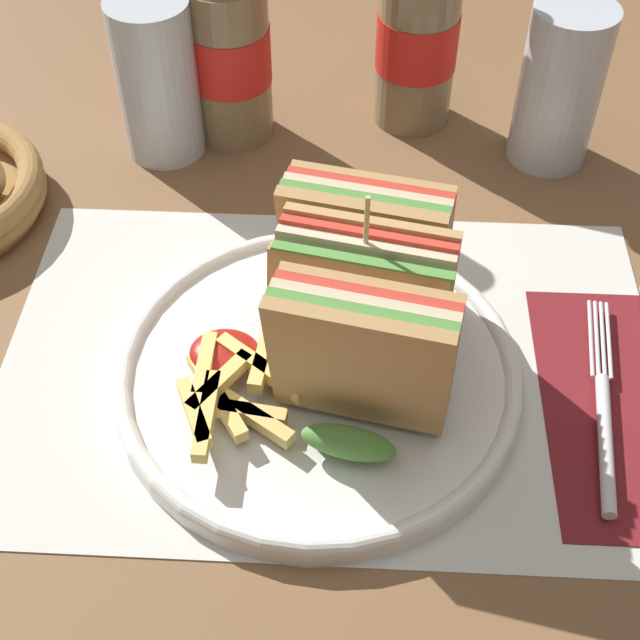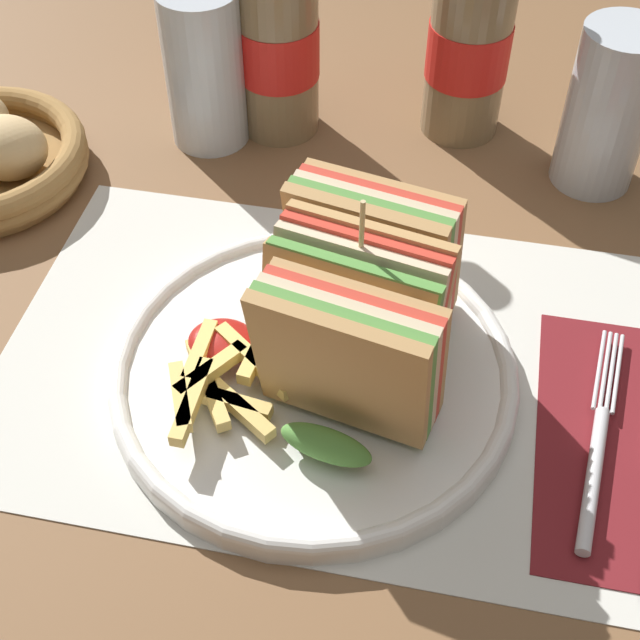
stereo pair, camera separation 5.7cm
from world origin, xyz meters
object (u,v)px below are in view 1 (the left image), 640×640
object	(u,v)px
club_sandwich	(363,305)
glass_far	(159,88)
plate_main	(318,373)
fork	(604,420)
coke_bottle_near	(227,32)
glass_near	(560,86)
coke_bottle_far	(419,18)

from	to	relation	value
club_sandwich	glass_far	bearing A→B (deg)	124.73
plate_main	fork	distance (m)	0.18
club_sandwich	coke_bottle_near	distance (m)	0.30
club_sandwich	glass_near	xyz separation A→B (m)	(0.15, 0.25, -0.00)
plate_main	glass_far	size ratio (longest dim) A/B	1.99
plate_main	coke_bottle_near	bearing A→B (deg)	107.43
club_sandwich	glass_far	distance (m)	0.30
coke_bottle_far	glass_far	distance (m)	0.22
plate_main	club_sandwich	bearing A→B (deg)	13.30
coke_bottle_far	glass_far	world-z (taller)	coke_bottle_far
plate_main	club_sandwich	size ratio (longest dim) A/B	1.46
club_sandwich	glass_far	size ratio (longest dim) A/B	1.36
coke_bottle_far	fork	bearing A→B (deg)	-70.99
coke_bottle_far	glass_near	size ratio (longest dim) A/B	1.65
coke_bottle_near	glass_near	xyz separation A→B (m)	(0.27, -0.02, -0.03)
club_sandwich	glass_near	world-z (taller)	club_sandwich
club_sandwich	coke_bottle_far	world-z (taller)	coke_bottle_far
plate_main	fork	size ratio (longest dim) A/B	1.54
coke_bottle_far	plate_main	bearing A→B (deg)	-102.17
club_sandwich	fork	size ratio (longest dim) A/B	1.05
coke_bottle_near	club_sandwich	bearing A→B (deg)	-67.22
club_sandwich	coke_bottle_near	world-z (taller)	coke_bottle_near
glass_near	glass_far	world-z (taller)	same
glass_near	glass_far	bearing A→B (deg)	-178.93
club_sandwich	fork	distance (m)	0.17
coke_bottle_far	club_sandwich	bearing A→B (deg)	-97.47
fork	glass_far	world-z (taller)	glass_far
fork	coke_bottle_far	bearing A→B (deg)	115.82
plate_main	coke_bottle_near	xyz separation A→B (m)	(-0.09, 0.28, 0.08)
coke_bottle_near	coke_bottle_far	xyz separation A→B (m)	(0.15, 0.03, 0.00)
club_sandwich	fork	world-z (taller)	club_sandwich
coke_bottle_near	glass_near	distance (m)	0.27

